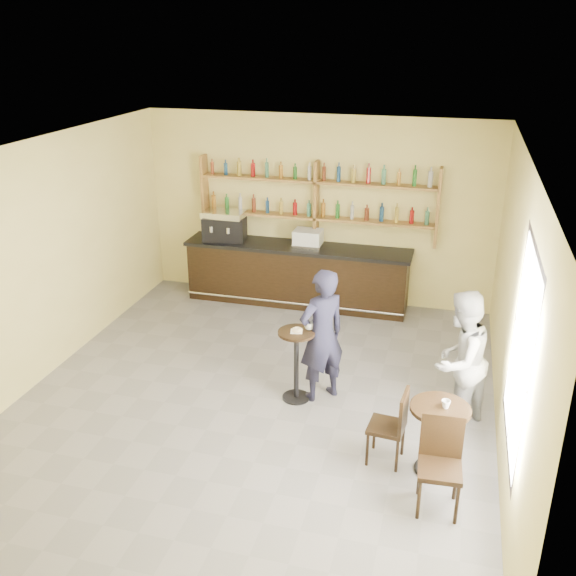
% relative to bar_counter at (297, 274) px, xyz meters
% --- Properties ---
extents(floor, '(7.00, 7.00, 0.00)m').
position_rel_bar_counter_xyz_m(floor, '(0.27, -3.15, -0.52)').
color(floor, slate).
rests_on(floor, ground).
extents(ceiling, '(7.00, 7.00, 0.00)m').
position_rel_bar_counter_xyz_m(ceiling, '(0.27, -3.15, 2.68)').
color(ceiling, white).
rests_on(ceiling, wall_back).
extents(wall_back, '(7.00, 0.00, 7.00)m').
position_rel_bar_counter_xyz_m(wall_back, '(0.27, 0.35, 1.08)').
color(wall_back, '#EDDE86').
rests_on(wall_back, floor).
extents(wall_front, '(7.00, 0.00, 7.00)m').
position_rel_bar_counter_xyz_m(wall_front, '(0.27, -6.65, 1.08)').
color(wall_front, '#EDDE86').
rests_on(wall_front, floor).
extents(wall_left, '(0.00, 7.00, 7.00)m').
position_rel_bar_counter_xyz_m(wall_left, '(-2.73, -3.15, 1.08)').
color(wall_left, '#EDDE86').
rests_on(wall_left, floor).
extents(wall_right, '(0.00, 7.00, 7.00)m').
position_rel_bar_counter_xyz_m(wall_right, '(3.27, -3.15, 1.08)').
color(wall_right, '#EDDE86').
rests_on(wall_right, floor).
extents(window_pane, '(0.00, 2.00, 2.00)m').
position_rel_bar_counter_xyz_m(window_pane, '(3.26, -4.35, 1.18)').
color(window_pane, white).
rests_on(window_pane, wall_right).
extents(window_frame, '(0.04, 1.70, 2.10)m').
position_rel_bar_counter_xyz_m(window_frame, '(3.25, -4.35, 1.18)').
color(window_frame, black).
rests_on(window_frame, wall_right).
extents(shelf_unit, '(4.00, 0.26, 1.40)m').
position_rel_bar_counter_xyz_m(shelf_unit, '(0.27, 0.22, 1.29)').
color(shelf_unit, brown).
rests_on(shelf_unit, wall_back).
extents(liquor_bottles, '(3.68, 0.10, 1.00)m').
position_rel_bar_counter_xyz_m(liquor_bottles, '(0.27, 0.22, 1.46)').
color(liquor_bottles, '#8C5919').
rests_on(liquor_bottles, shelf_unit).
extents(bar_counter, '(3.87, 0.76, 1.05)m').
position_rel_bar_counter_xyz_m(bar_counter, '(0.00, 0.00, 0.00)').
color(bar_counter, black).
rests_on(bar_counter, floor).
extents(espresso_machine, '(0.78, 0.57, 0.51)m').
position_rel_bar_counter_xyz_m(espresso_machine, '(-1.31, 0.00, 0.78)').
color(espresso_machine, black).
rests_on(espresso_machine, bar_counter).
extents(pastry_case, '(0.53, 0.44, 0.29)m').
position_rel_bar_counter_xyz_m(pastry_case, '(0.18, 0.00, 0.67)').
color(pastry_case, silver).
rests_on(pastry_case, bar_counter).
extents(pedestal_table, '(0.57, 0.57, 0.97)m').
position_rel_bar_counter_xyz_m(pedestal_table, '(0.76, -3.05, -0.04)').
color(pedestal_table, black).
rests_on(pedestal_table, floor).
extents(napkin, '(0.17, 0.17, 0.00)m').
position_rel_bar_counter_xyz_m(napkin, '(0.76, -3.05, 0.45)').
color(napkin, white).
rests_on(napkin, pedestal_table).
extents(donut, '(0.13, 0.13, 0.05)m').
position_rel_bar_counter_xyz_m(donut, '(0.77, -3.06, 0.47)').
color(donut, '#DDAD50').
rests_on(donut, napkin).
extents(cup_pedestal, '(0.16, 0.16, 0.10)m').
position_rel_bar_counter_xyz_m(cup_pedestal, '(0.90, -2.95, 0.50)').
color(cup_pedestal, white).
rests_on(cup_pedestal, pedestal_table).
extents(man_main, '(0.76, 0.76, 1.78)m').
position_rel_bar_counter_xyz_m(man_main, '(1.06, -2.91, 0.36)').
color(man_main, black).
rests_on(man_main, floor).
extents(cafe_table, '(0.75, 0.75, 0.81)m').
position_rel_bar_counter_xyz_m(cafe_table, '(2.59, -4.08, -0.12)').
color(cafe_table, black).
rests_on(cafe_table, floor).
extents(cup_cafe, '(0.10, 0.10, 0.09)m').
position_rel_bar_counter_xyz_m(cup_cafe, '(2.64, -4.08, 0.33)').
color(cup_cafe, white).
rests_on(cup_cafe, cafe_table).
extents(chair_west, '(0.42, 0.42, 0.89)m').
position_rel_bar_counter_xyz_m(chair_west, '(2.04, -4.03, -0.08)').
color(chair_west, black).
rests_on(chair_west, floor).
extents(chair_south, '(0.45, 0.45, 0.98)m').
position_rel_bar_counter_xyz_m(chair_south, '(2.64, -4.68, -0.03)').
color(chair_south, black).
rests_on(chair_south, floor).
extents(patron_second, '(1.01, 1.07, 1.74)m').
position_rel_bar_counter_xyz_m(patron_second, '(2.75, -3.11, 0.35)').
color(patron_second, '#A2A3A7').
rests_on(patron_second, floor).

